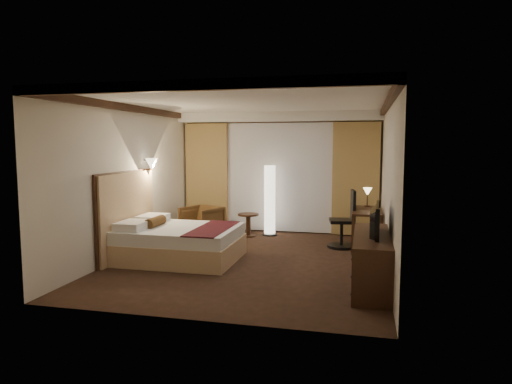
% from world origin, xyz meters
% --- Properties ---
extents(floor, '(4.50, 5.50, 0.01)m').
position_xyz_m(floor, '(0.00, 0.00, 0.00)').
color(floor, black).
rests_on(floor, ground).
extents(ceiling, '(4.50, 5.50, 0.01)m').
position_xyz_m(ceiling, '(0.00, 0.00, 2.70)').
color(ceiling, white).
rests_on(ceiling, back_wall).
extents(back_wall, '(4.50, 0.02, 2.70)m').
position_xyz_m(back_wall, '(0.00, 2.75, 1.35)').
color(back_wall, beige).
rests_on(back_wall, floor).
extents(left_wall, '(0.02, 5.50, 2.70)m').
position_xyz_m(left_wall, '(-2.25, 0.00, 1.35)').
color(left_wall, beige).
rests_on(left_wall, floor).
extents(right_wall, '(0.02, 5.50, 2.70)m').
position_xyz_m(right_wall, '(2.25, 0.00, 1.35)').
color(right_wall, beige).
rests_on(right_wall, floor).
extents(crown_molding, '(4.50, 5.50, 0.12)m').
position_xyz_m(crown_molding, '(0.00, 0.00, 2.64)').
color(crown_molding, black).
rests_on(crown_molding, ceiling).
extents(soffit, '(4.50, 0.50, 0.20)m').
position_xyz_m(soffit, '(0.00, 2.50, 2.60)').
color(soffit, white).
rests_on(soffit, ceiling).
extents(curtain_sheer, '(2.48, 0.04, 2.45)m').
position_xyz_m(curtain_sheer, '(0.00, 2.67, 1.25)').
color(curtain_sheer, silver).
rests_on(curtain_sheer, back_wall).
extents(curtain_left_drape, '(1.00, 0.14, 2.45)m').
position_xyz_m(curtain_left_drape, '(-1.70, 2.61, 1.25)').
color(curtain_left_drape, tan).
rests_on(curtain_left_drape, back_wall).
extents(curtain_right_drape, '(1.00, 0.14, 2.45)m').
position_xyz_m(curtain_right_drape, '(1.70, 2.61, 1.25)').
color(curtain_right_drape, tan).
rests_on(curtain_right_drape, back_wall).
extents(wall_sconce, '(0.24, 0.24, 0.24)m').
position_xyz_m(wall_sconce, '(-2.09, 0.55, 1.62)').
color(wall_sconce, white).
rests_on(wall_sconce, left_wall).
extents(bed, '(1.97, 1.54, 0.58)m').
position_xyz_m(bed, '(-1.20, -0.22, 0.29)').
color(bed, white).
rests_on(bed, floor).
extents(headboard, '(0.12, 1.84, 1.50)m').
position_xyz_m(headboard, '(-2.20, -0.22, 0.75)').
color(headboard, tan).
rests_on(headboard, floor).
extents(armchair, '(0.94, 0.92, 0.74)m').
position_xyz_m(armchair, '(-1.50, 1.67, 0.37)').
color(armchair, '#492E16').
rests_on(armchair, floor).
extents(side_table, '(0.46, 0.46, 0.50)m').
position_xyz_m(side_table, '(-0.55, 2.00, 0.25)').
color(side_table, black).
rests_on(side_table, floor).
extents(floor_lamp, '(0.33, 0.33, 1.55)m').
position_xyz_m(floor_lamp, '(-0.13, 2.25, 0.78)').
color(floor_lamp, white).
rests_on(floor_lamp, floor).
extents(desk, '(0.55, 1.27, 0.75)m').
position_xyz_m(desk, '(1.95, 1.42, 0.38)').
color(desk, black).
rests_on(desk, floor).
extents(desk_lamp, '(0.18, 0.18, 0.34)m').
position_xyz_m(desk_lamp, '(1.95, 1.91, 0.92)').
color(desk_lamp, '#FFD899').
rests_on(desk_lamp, desk).
extents(office_chair, '(0.62, 0.62, 1.13)m').
position_xyz_m(office_chair, '(1.48, 1.37, 0.57)').
color(office_chair, black).
rests_on(office_chair, floor).
extents(dresser, '(0.50, 1.90, 0.74)m').
position_xyz_m(dresser, '(2.00, -0.98, 0.37)').
color(dresser, black).
rests_on(dresser, floor).
extents(television, '(0.61, 1.01, 0.13)m').
position_xyz_m(television, '(1.97, -0.98, 1.02)').
color(television, black).
rests_on(television, dresser).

